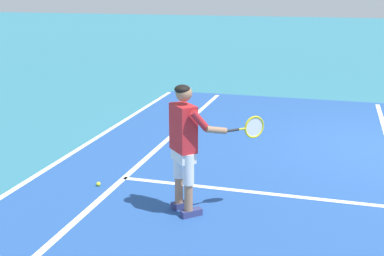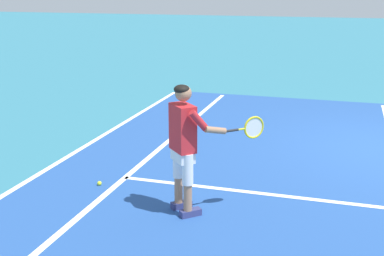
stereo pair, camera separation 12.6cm
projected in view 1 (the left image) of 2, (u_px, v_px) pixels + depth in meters
line_singles_left at (158, 148)px, 9.35m from camera, size 0.10×9.63×0.01m
line_doubles_left at (90, 142)px, 9.71m from camera, size 0.10×9.63×0.01m
tennis_player at (186, 141)px, 6.44m from camera, size 1.17×0.72×1.71m
tennis_ball_near_feet at (98, 184)px, 7.57m from camera, size 0.07×0.07×0.07m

